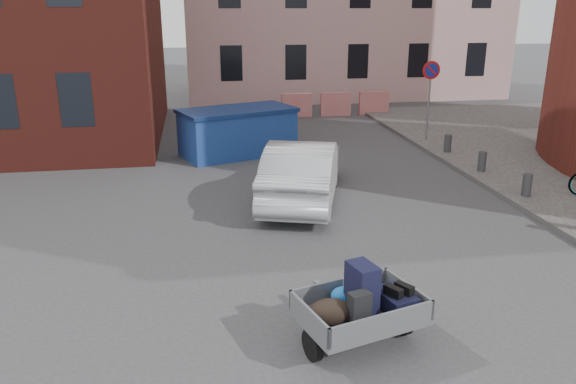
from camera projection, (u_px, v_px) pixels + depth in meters
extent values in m
plane|color=#38383A|center=(310.00, 285.00, 9.43)|extent=(120.00, 120.00, 0.00)
cylinder|color=gray|center=(429.00, 102.00, 18.82)|extent=(0.07, 0.07, 2.60)
cylinder|color=red|center=(431.00, 70.00, 18.48)|extent=(0.60, 0.03, 0.60)
cylinder|color=navy|center=(432.00, 70.00, 18.46)|extent=(0.44, 0.03, 0.44)
cylinder|color=#3A3A3D|center=(527.00, 185.00, 13.43)|extent=(0.22, 0.22, 0.55)
cylinder|color=#3A3A3D|center=(482.00, 161.00, 15.49)|extent=(0.22, 0.22, 0.55)
cylinder|color=#3A3A3D|center=(448.00, 143.00, 17.55)|extent=(0.22, 0.22, 0.55)
cube|color=red|center=(297.00, 105.00, 23.71)|extent=(1.30, 0.18, 1.00)
cube|color=red|center=(336.00, 104.00, 23.98)|extent=(1.30, 0.18, 1.00)
cube|color=red|center=(374.00, 103.00, 24.25)|extent=(1.30, 0.18, 1.00)
cylinder|color=black|center=(313.00, 345.00, 7.37)|extent=(0.22, 0.45, 0.44)
cylinder|color=black|center=(402.00, 320.00, 7.96)|extent=(0.22, 0.45, 0.44)
cube|color=slate|center=(360.00, 316.00, 7.59)|extent=(1.84, 1.50, 0.08)
cube|color=slate|center=(309.00, 318.00, 7.21)|extent=(0.35, 1.07, 0.28)
cube|color=slate|center=(407.00, 292.00, 7.86)|extent=(0.35, 1.07, 0.28)
cube|color=slate|center=(340.00, 288.00, 7.99)|extent=(1.55, 0.49, 0.28)
cube|color=slate|center=(383.00, 324.00, 7.08)|extent=(1.55, 0.49, 0.28)
cube|color=slate|center=(327.00, 292.00, 8.38)|extent=(0.27, 0.69, 0.06)
cube|color=black|center=(362.00, 288.00, 7.53)|extent=(0.41, 0.52, 0.70)
cube|color=black|center=(395.00, 301.00, 7.66)|extent=(0.55, 0.69, 0.25)
ellipsoid|color=black|center=(330.00, 312.00, 7.27)|extent=(0.68, 0.51, 0.36)
cube|color=black|center=(359.00, 310.00, 7.22)|extent=(0.32, 0.25, 0.48)
ellipsoid|color=blue|center=(343.00, 295.00, 7.82)|extent=(0.43, 0.39, 0.24)
cube|color=black|center=(393.00, 291.00, 7.53)|extent=(0.23, 0.29, 0.13)
cube|color=black|center=(404.00, 289.00, 7.60)|extent=(0.23, 0.29, 0.13)
cube|color=#1F4295|center=(238.00, 133.00, 17.60)|extent=(3.75, 2.75, 1.35)
cube|color=navy|center=(237.00, 110.00, 17.37)|extent=(3.90, 2.90, 0.11)
imported|color=#A6A8AD|center=(303.00, 171.00, 13.37)|extent=(2.82, 4.74, 1.48)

